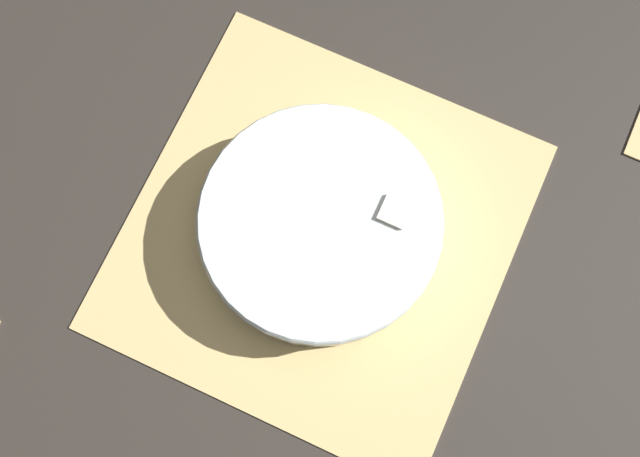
% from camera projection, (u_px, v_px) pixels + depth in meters
% --- Properties ---
extents(ground_plane, '(6.00, 6.00, 0.00)m').
position_uv_depth(ground_plane, '(320.00, 236.00, 0.84)').
color(ground_plane, '#2D2823').
extents(bamboo_mat_center, '(0.41, 0.42, 0.01)m').
position_uv_depth(bamboo_mat_center, '(320.00, 235.00, 0.84)').
color(bamboo_mat_center, '#D6B775').
rests_on(bamboo_mat_center, ground_plane).
extents(fruit_salad_bowl, '(0.26, 0.26, 0.08)m').
position_uv_depth(fruit_salad_bowl, '(320.00, 226.00, 0.79)').
color(fruit_salad_bowl, silver).
rests_on(fruit_salad_bowl, bamboo_mat_center).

